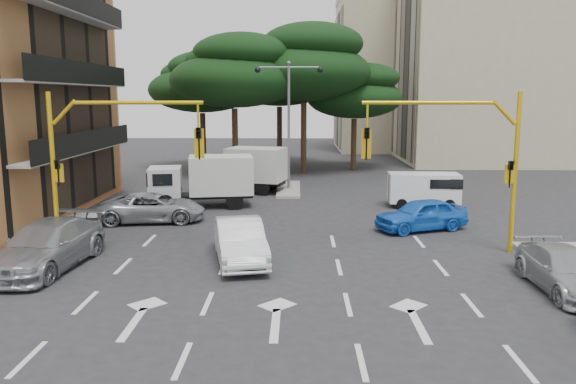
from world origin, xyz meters
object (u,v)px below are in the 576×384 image
signal_mast_left (100,149)px  van_white (424,190)px  car_white_hatch (240,241)px  street_lamp_center (289,103)px  box_truck_a (202,182)px  signal_mast_right (467,150)px  box_truck_b (241,170)px  car_silver_cross_a (153,207)px  car_silver_parked (565,270)px  car_silver_wagon (47,246)px  car_blue_compact (421,214)px

signal_mast_left → van_white: 16.87m
car_white_hatch → van_white: (8.74, 10.19, 0.16)m
street_lamp_center → box_truck_a: 8.11m
signal_mast_right → box_truck_b: (-9.74, 13.51, -2.52)m
car_silver_cross_a → car_silver_parked: bearing=-128.8°
car_silver_parked → box_truck_a: 18.41m
street_lamp_center → signal_mast_left: bearing=-115.9°
street_lamp_center → car_silver_parked: bearing=-64.5°
car_silver_wagon → box_truck_a: 11.45m
car_silver_wagon → box_truck_b: size_ratio=0.99×
street_lamp_center → car_white_hatch: size_ratio=1.70×
street_lamp_center → car_silver_parked: street_lamp_center is taller
car_white_hatch → box_truck_b: 14.95m
car_silver_parked → car_blue_compact: bearing=108.4°
car_white_hatch → car_blue_compact: car_white_hatch is taller
van_white → car_white_hatch: bearing=-38.0°
signal_mast_right → van_white: bearing=87.1°
street_lamp_center → car_blue_compact: bearing=-60.2°
street_lamp_center → box_truck_b: (-2.94, -0.50, -4.06)m
street_lamp_center → car_silver_wagon: (-8.00, -16.27, -4.63)m
signal_mast_right → box_truck_a: bearing=142.7°
signal_mast_right → box_truck_a: 14.44m
signal_mast_left → car_white_hatch: signal_mast_left is taller
street_lamp_center → box_truck_b: street_lamp_center is taller
car_silver_cross_a → car_silver_parked: size_ratio=1.11×
car_silver_wagon → box_truck_a: bearing=77.9°
signal_mast_left → car_silver_wagon: bearing=-117.9°
street_lamp_center → car_silver_parked: (8.67, -18.22, -4.79)m
van_white → box_truck_a: bearing=-86.3°
car_white_hatch → car_silver_cross_a: 7.95m
signal_mast_left → signal_mast_right: bearing=0.0°
signal_mast_right → box_truck_b: 16.84m
car_white_hatch → van_white: van_white is taller
signal_mast_left → box_truck_a: signal_mast_left is taller
signal_mast_right → car_silver_parked: bearing=-66.1°
signal_mast_right → car_silver_cross_a: signal_mast_right is taller
van_white → car_silver_wagon: bearing=-51.3°
car_silver_wagon → car_silver_parked: size_ratio=1.25×
car_silver_cross_a → car_blue_compact: bearing=-103.9°
car_white_hatch → box_truck_a: 10.44m
car_silver_cross_a → car_silver_parked: 17.54m
van_white → street_lamp_center: bearing=-122.8°
car_silver_cross_a → box_truck_b: 9.15m
car_silver_parked → van_white: bearing=95.6°
car_blue_compact → car_silver_cross_a: (-12.25, 1.48, -0.02)m
box_truck_b → car_white_hatch: bearing=-160.3°
car_blue_compact → car_silver_cross_a: bearing=-117.9°
car_silver_cross_a → box_truck_a: 4.08m
signal_mast_left → box_truck_b: 14.28m
car_white_hatch → van_white: 13.42m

